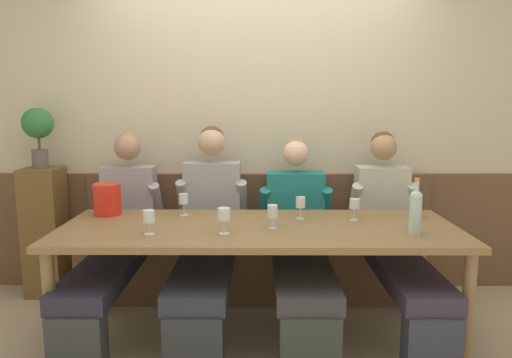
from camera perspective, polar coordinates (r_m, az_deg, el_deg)
The scene contains 20 objects.
ground_plane at distance 3.10m, azimuth 0.20°, elevation -19.92°, with size 6.80×6.80×0.02m, color tan.
room_wall_back at distance 3.80m, azimuth 0.24°, elevation 7.69°, with size 6.80×0.08×2.80m, color beige.
wood_wainscot_panel at distance 3.88m, azimuth 0.23°, elevation -6.21°, with size 6.80×0.03×0.94m, color brown.
wall_bench at distance 3.74m, azimuth 0.23°, elevation -9.83°, with size 2.73×0.42×0.94m.
dining_table at distance 2.94m, azimuth 0.21°, elevation -7.02°, with size 2.43×0.90×0.75m.
person_center_left_seat at distance 3.40m, azimuth -16.61°, elevation -6.33°, with size 0.49×1.32×1.29m.
person_right_seat at distance 3.28m, azimuth -5.93°, elevation -6.24°, with size 0.53×1.32×1.33m.
person_center_right_seat at distance 3.27m, azimuth 5.12°, elevation -6.93°, with size 0.53×1.32×1.24m.
person_left_seat at distance 3.40m, azimuth 16.22°, elevation -6.20°, with size 0.49×1.32×1.29m.
ice_bucket at distance 3.34m, azimuth -17.57°, elevation -2.36°, with size 0.18×0.18×0.21m, color red.
wine_bottle_amber_mid at distance 2.85m, azimuth 18.59°, elevation -3.59°, with size 0.07×0.07×0.33m.
wine_glass_center_front at distance 3.21m, azimuth -8.81°, elevation -2.55°, with size 0.07×0.07×0.15m.
wine_glass_by_bottle at distance 2.78m, azimuth -12.90°, elevation -4.60°, with size 0.07×0.07×0.14m.
wine_glass_right_end at distance 3.26m, azimuth 18.66°, elevation -2.82°, with size 0.08×0.08×0.14m.
wine_glass_left_end at distance 2.72m, azimuth -4.00°, elevation -4.41°, with size 0.07×0.07×0.15m.
wine_glass_near_bucket at distance 2.84m, azimuth 1.92°, elevation -4.10°, with size 0.06×0.06×0.14m.
wine_glass_mid_right at distance 3.10m, azimuth 11.72°, elevation -3.09°, with size 0.06×0.06×0.14m.
wine_glass_center_rear at distance 3.08m, azimuth 5.30°, elevation -2.97°, with size 0.06×0.06×0.15m.
corner_pedestal at distance 4.06m, azimuth -24.10°, elevation -5.83°, with size 0.28×0.28×1.00m, color brown.
potted_plant at distance 3.95m, azimuth -24.86°, elevation 5.59°, with size 0.23×0.23×0.46m.
Camera 1 is at (0.00, -2.71, 1.49)m, focal length 33.17 mm.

